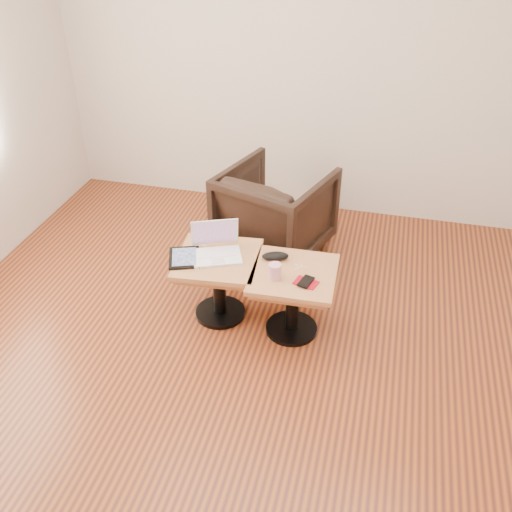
% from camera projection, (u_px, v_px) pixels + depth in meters
% --- Properties ---
extents(room_shell, '(4.52, 4.52, 2.71)m').
position_uv_depth(room_shell, '(256.00, 180.00, 2.61)').
color(room_shell, '#4A2118').
rests_on(room_shell, ground).
extents(side_table_left, '(0.57, 0.57, 0.47)m').
position_uv_depth(side_table_left, '(219.00, 272.00, 3.72)').
color(side_table_left, black).
rests_on(side_table_left, ground).
extents(side_table_right, '(0.54, 0.54, 0.47)m').
position_uv_depth(side_table_right, '(293.00, 287.00, 3.58)').
color(side_table_right, black).
rests_on(side_table_right, ground).
extents(laptop, '(0.38, 0.35, 0.22)m').
position_uv_depth(laptop, '(216.00, 248.00, 3.65)').
color(laptop, white).
rests_on(laptop, side_table_left).
extents(tablet, '(0.26, 0.29, 0.02)m').
position_uv_depth(tablet, '(184.00, 258.00, 3.63)').
color(tablet, black).
rests_on(tablet, side_table_left).
extents(charging_adapter, '(0.04, 0.04, 0.03)m').
position_uv_depth(charging_adapter, '(197.00, 238.00, 3.82)').
color(charging_adapter, white).
rests_on(charging_adapter, side_table_left).
extents(glasses_case, '(0.19, 0.12, 0.05)m').
position_uv_depth(glasses_case, '(275.00, 256.00, 3.61)').
color(glasses_case, black).
rests_on(glasses_case, side_table_right).
extents(striped_cup, '(0.09, 0.09, 0.10)m').
position_uv_depth(striped_cup, '(275.00, 271.00, 3.44)').
color(striped_cup, '#DA4E84').
rests_on(striped_cup, side_table_right).
extents(earbuds_tangle, '(0.07, 0.04, 0.01)m').
position_uv_depth(earbuds_tangle, '(299.00, 267.00, 3.55)').
color(earbuds_tangle, white).
rests_on(earbuds_tangle, side_table_right).
extents(phone_on_sleeve, '(0.16, 0.13, 0.02)m').
position_uv_depth(phone_on_sleeve, '(306.00, 282.00, 3.42)').
color(phone_on_sleeve, '#8F0409').
rests_on(phone_on_sleeve, side_table_right).
extents(armchair, '(0.95, 0.96, 0.69)m').
position_uv_depth(armchair, '(275.00, 212.00, 4.39)').
color(armchair, black).
rests_on(armchair, ground).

